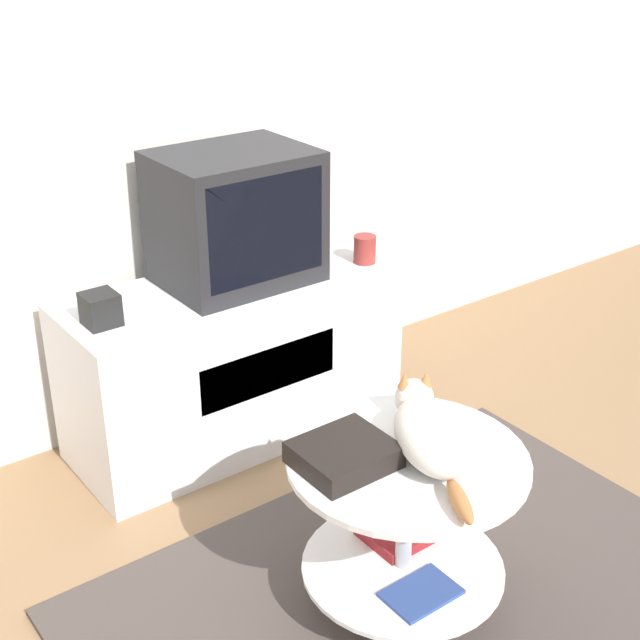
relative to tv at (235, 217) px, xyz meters
name	(u,v)px	position (x,y,z in m)	size (l,w,h in m)	color
ground_plane	(403,592)	(-0.12, -1.03, -0.81)	(12.00, 12.00, 0.00)	#93704C
wall_back	(152,61)	(-0.12, 0.29, 0.49)	(8.00, 0.05, 2.60)	silver
rug	(403,589)	(-0.12, -1.03, -0.80)	(1.79, 1.11, 0.02)	#4C423D
tv_stand	(234,360)	(-0.04, -0.02, -0.52)	(1.18, 0.46, 0.59)	white
tv	(235,217)	(0.00, 0.00, 0.00)	(0.51, 0.39, 0.45)	#232326
speaker	(100,309)	(-0.53, -0.06, -0.17)	(0.10, 0.10, 0.10)	black
mug	(365,249)	(0.45, -0.14, -0.18)	(0.08, 0.08, 0.10)	#99332D
coffee_table	(405,514)	(-0.16, -1.07, -0.49)	(0.62, 0.62, 0.48)	#B2B2B7
dvd_box	(344,454)	(-0.32, -1.00, -0.28)	(0.23, 0.21, 0.06)	black
cat	(432,431)	(-0.10, -1.09, -0.25)	(0.32, 0.51, 0.13)	silver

